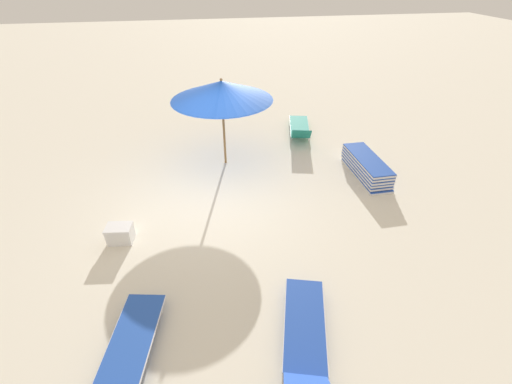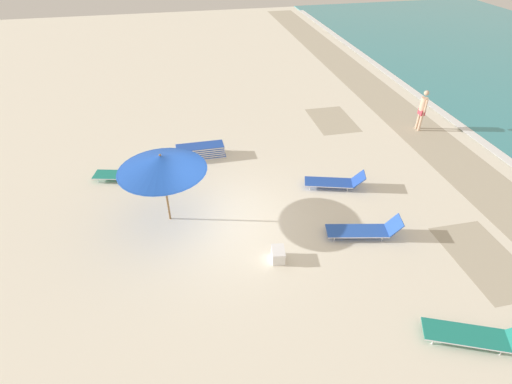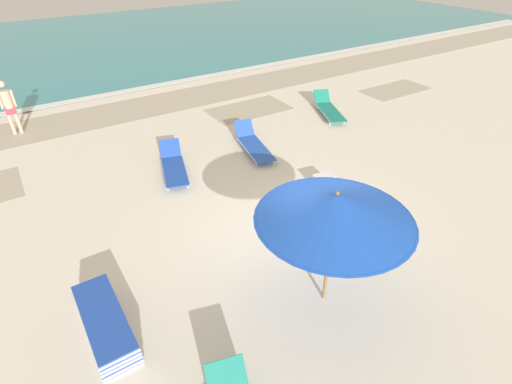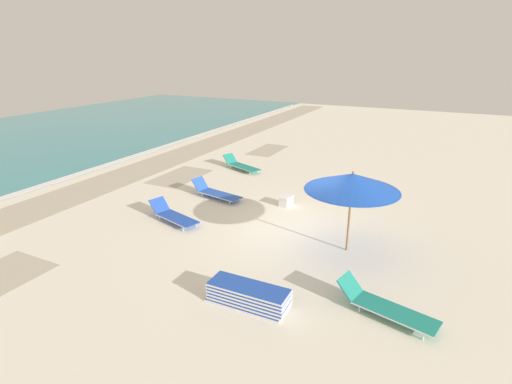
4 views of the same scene
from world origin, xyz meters
TOP-DOWN VIEW (x-y plane):
  - ground_plane at (0.00, 0.01)m, footprint 60.00×60.00m
  - beach_umbrella at (-0.49, -1.51)m, footprint 2.57×2.57m
  - lounger_stack at (-4.05, -0.21)m, footprint 0.63×1.90m
  - sun_lounger_under_umbrella at (-1.06, 4.14)m, footprint 1.14×2.10m
  - sun_lounger_beside_umbrella at (-3.06, -2.99)m, footprint 1.10×2.23m
  - sun_lounger_near_water_right at (1.48, 4.08)m, footprint 1.02×2.21m
  - cooler_box at (1.92, 1.34)m, footprint 0.54×0.42m

SIDE VIEW (x-z plane):
  - ground_plane at x=0.00m, z-range -0.16..0.00m
  - cooler_box at x=1.92m, z-range 0.00..0.37m
  - sun_lounger_beside_umbrella at x=-3.06m, z-range -0.07..0.50m
  - sun_lounger_under_umbrella at x=-1.06m, z-range -0.07..0.51m
  - sun_lounger_near_water_right at x=1.48m, z-range -0.09..0.53m
  - lounger_stack at x=-4.05m, z-range 0.00..0.49m
  - beach_umbrella at x=-0.49m, z-range 0.86..3.20m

